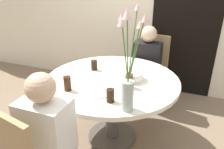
# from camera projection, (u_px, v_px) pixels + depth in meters

# --- Properties ---
(ground_plane) EXTENTS (16.00, 16.00, 0.00)m
(ground_plane) POSITION_uv_depth(u_px,v_px,m) (112.00, 136.00, 2.42)
(ground_plane) COLOR #7A6651
(wall_back) EXTENTS (8.00, 0.05, 2.60)m
(wall_back) POSITION_uv_depth(u_px,v_px,m) (147.00, 1.00, 3.05)
(wall_back) COLOR beige
(wall_back) RESTS_ON ground_plane
(doorway_panel) EXTENTS (0.90, 0.01, 2.05)m
(doorway_panel) POSITION_uv_depth(u_px,v_px,m) (185.00, 24.00, 2.95)
(doorway_panel) COLOR black
(doorway_panel) RESTS_ON ground_plane
(dining_table) EXTENTS (1.30, 1.30, 0.71)m
(dining_table) POSITION_uv_depth(u_px,v_px,m) (112.00, 90.00, 2.18)
(dining_table) COLOR silver
(dining_table) RESTS_ON ground_plane
(chair_far_back) EXTENTS (0.47, 0.47, 0.92)m
(chair_far_back) POSITION_uv_depth(u_px,v_px,m) (151.00, 65.00, 2.96)
(chair_far_back) COLOR #9E896B
(chair_far_back) RESTS_ON ground_plane
(birthday_cake) EXTENTS (0.22, 0.22, 0.12)m
(birthday_cake) POSITION_uv_depth(u_px,v_px,m) (131.00, 76.00, 2.08)
(birthday_cake) COLOR white
(birthday_cake) RESTS_ON dining_table
(flower_vase) EXTENTS (0.22, 0.24, 0.75)m
(flower_vase) POSITION_uv_depth(u_px,v_px,m) (128.00, 74.00, 1.51)
(flower_vase) COLOR #9EB2AD
(flower_vase) RESTS_ON dining_table
(side_plate) EXTENTS (0.17, 0.17, 0.01)m
(side_plate) POSITION_uv_depth(u_px,v_px,m) (102.00, 93.00, 1.84)
(side_plate) COLOR white
(side_plate) RESTS_ON dining_table
(drink_glass_0) EXTENTS (0.06, 0.06, 0.13)m
(drink_glass_0) POSITION_uv_depth(u_px,v_px,m) (67.00, 83.00, 1.88)
(drink_glass_0) COLOR #33190C
(drink_glass_0) RESTS_ON dining_table
(drink_glass_1) EXTENTS (0.07, 0.07, 0.10)m
(drink_glass_1) POSITION_uv_depth(u_px,v_px,m) (94.00, 65.00, 2.30)
(drink_glass_1) COLOR black
(drink_glass_1) RESTS_ON dining_table
(drink_glass_2) EXTENTS (0.07, 0.07, 0.11)m
(drink_glass_2) POSITION_uv_depth(u_px,v_px,m) (110.00, 95.00, 1.71)
(drink_glass_2) COLOR black
(drink_glass_2) RESTS_ON dining_table
(drink_glass_3) EXTENTS (0.07, 0.07, 0.13)m
(drink_glass_3) POSITION_uv_depth(u_px,v_px,m) (129.00, 81.00, 1.93)
(drink_glass_3) COLOR #51280F
(drink_glass_3) RESTS_ON dining_table
(person_boy) EXTENTS (0.34, 0.24, 1.08)m
(person_boy) POSITION_uv_depth(u_px,v_px,m) (146.00, 70.00, 2.85)
(person_boy) COLOR #383333
(person_boy) RESTS_ON ground_plane
(person_woman) EXTENTS (0.34, 0.24, 1.08)m
(person_woman) POSITION_uv_depth(u_px,v_px,m) (49.00, 146.00, 1.57)
(person_woman) COLOR #383333
(person_woman) RESTS_ON ground_plane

